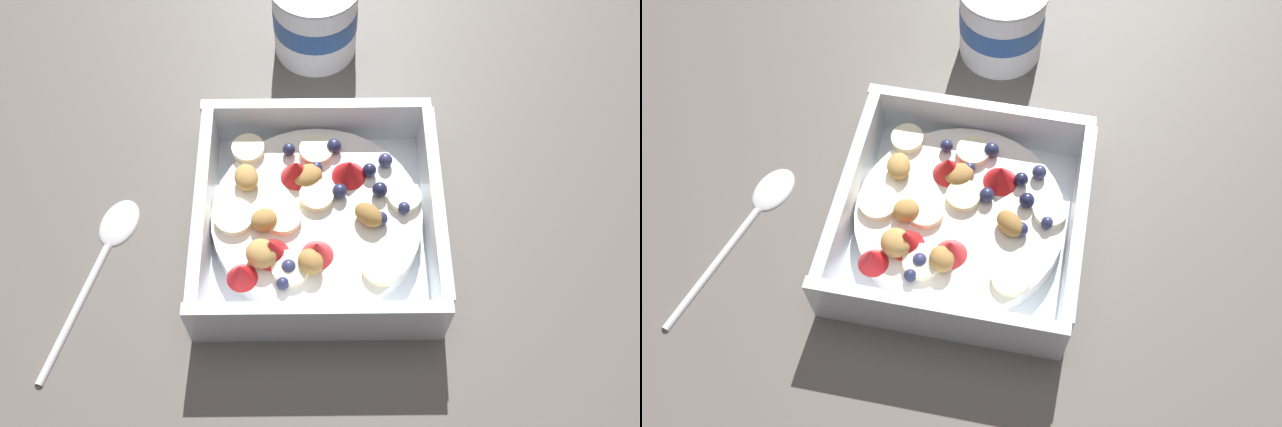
% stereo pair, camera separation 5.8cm
% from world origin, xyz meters
% --- Properties ---
extents(ground_plane, '(2.40, 2.40, 0.00)m').
position_xyz_m(ground_plane, '(0.00, 0.00, 0.00)').
color(ground_plane, '#56514C').
extents(fruit_bowl, '(0.20, 0.20, 0.06)m').
position_xyz_m(fruit_bowl, '(0.00, 0.02, 0.02)').
color(fruit_bowl, white).
rests_on(fruit_bowl, ground).
extents(spoon, '(0.07, 0.17, 0.01)m').
position_xyz_m(spoon, '(-0.18, -0.00, 0.00)').
color(spoon, silver).
rests_on(spoon, ground).
extents(yogurt_cup, '(0.09, 0.09, 0.08)m').
position_xyz_m(yogurt_cup, '(-0.00, 0.23, 0.04)').
color(yogurt_cup, white).
rests_on(yogurt_cup, ground).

